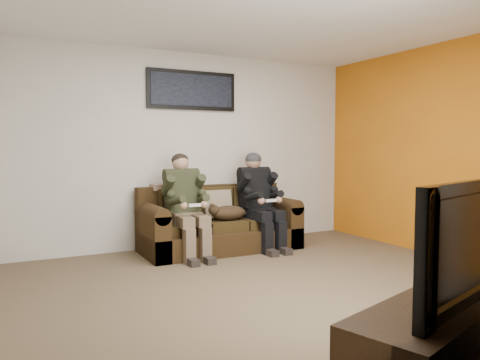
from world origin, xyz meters
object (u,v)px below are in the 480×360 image
sofa (218,226)px  television (446,241)px  person_left (185,199)px  cat (227,213)px  tv_stand (443,342)px  person_right (259,195)px  framed_poster (192,90)px

sofa → television: size_ratio=1.70×
sofa → person_left: size_ratio=1.60×
person_left → cat: person_left is taller
cat → tv_stand: cat is taller
person_left → tv_stand: (0.18, -3.60, -0.46)m
person_right → cat: 0.52m
person_left → tv_stand: person_left is taller
person_right → framed_poster: framed_poster is taller
person_right → television: bearing=-103.3°
person_left → framed_poster: size_ratio=1.01×
person_right → cat: (-0.48, -0.02, -0.20)m
cat → tv_stand: (-0.38, -3.59, -0.27)m
person_left → television: bearing=-87.1°
person_right → cat: person_right is taller
sofa → tv_stand: bearing=-95.1°
sofa → framed_poster: framed_poster is taller
sofa → cat: 0.27m
sofa → tv_stand: size_ratio=1.34×
person_right → sofa: bearing=162.1°
tv_stand → sofa: bearing=67.6°
cat → person_right: bearing=2.2°
sofa → person_left: 0.67m
cat → framed_poster: bearing=112.6°
sofa → television: (-0.34, -3.77, 0.50)m
framed_poster → tv_stand: 4.57m
framed_poster → tv_stand: framed_poster is taller
person_left → television: (0.18, -3.60, 0.12)m
person_right → television: (-0.85, -3.60, 0.11)m
sofa → framed_poster: (-0.20, 0.39, 1.79)m
cat → television: television is taller
person_left → cat: (0.56, -0.02, -0.20)m
framed_poster → television: (-0.14, -4.17, -1.28)m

